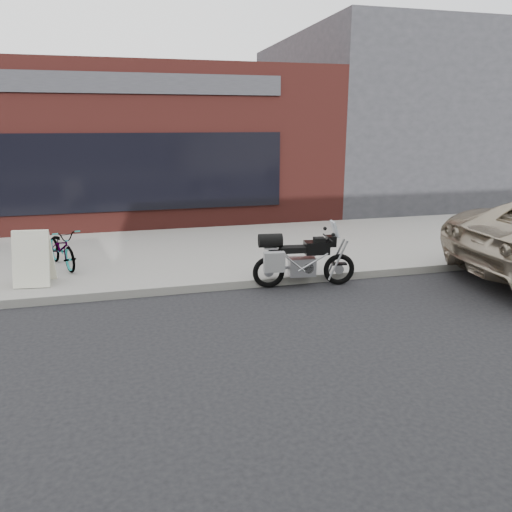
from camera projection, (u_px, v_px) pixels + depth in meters
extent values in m
plane|color=black|center=(259.00, 414.00, 5.23)|extent=(120.00, 120.00, 0.00)
cube|color=gray|center=(182.00, 249.00, 11.75)|extent=(44.00, 6.00, 0.15)
cube|color=#541F1B|center=(98.00, 143.00, 17.23)|extent=(14.00, 10.00, 4.50)
cube|color=black|center=(92.00, 173.00, 12.67)|extent=(10.00, 0.08, 2.00)
cube|color=#2C2D32|center=(84.00, 82.00, 12.10)|extent=(10.00, 0.08, 0.50)
cube|color=#2C2D32|center=(409.00, 121.00, 19.98)|extent=(10.00, 10.00, 6.00)
torus|color=black|center=(269.00, 272.00, 9.16)|extent=(0.60, 0.17, 0.60)
torus|color=black|center=(339.00, 269.00, 9.34)|extent=(0.60, 0.17, 0.60)
cube|color=#B7B7BC|center=(302.00, 267.00, 9.23)|extent=(0.52, 0.32, 0.34)
cube|color=black|center=(317.00, 248.00, 9.17)|extent=(0.48, 0.34, 0.23)
cube|color=black|center=(293.00, 249.00, 9.11)|extent=(0.52, 0.31, 0.11)
cube|color=black|center=(276.00, 254.00, 9.09)|extent=(0.29, 0.23, 0.12)
cube|color=black|center=(331.00, 241.00, 9.17)|extent=(0.18, 0.23, 0.20)
cube|color=silver|center=(335.00, 229.00, 9.12)|extent=(0.16, 0.28, 0.30)
cylinder|color=black|center=(328.00, 238.00, 9.15)|extent=(0.10, 0.62, 0.03)
cube|color=#B7B7BC|center=(270.00, 247.00, 9.04)|extent=(0.28, 0.30, 0.03)
cube|color=gray|center=(274.00, 262.00, 8.88)|extent=(0.39, 0.20, 0.36)
cylinder|color=black|center=(270.00, 241.00, 9.01)|extent=(0.45, 0.30, 0.25)
cylinder|color=#B7B7BC|center=(282.00, 268.00, 9.33)|extent=(0.50, 0.13, 0.17)
imported|color=gray|center=(62.00, 248.00, 9.93)|extent=(1.06, 1.58, 0.79)
cube|color=white|center=(31.00, 259.00, 8.72)|extent=(0.65, 0.38, 0.98)
cube|color=white|center=(35.00, 255.00, 8.97)|extent=(0.65, 0.38, 0.98)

